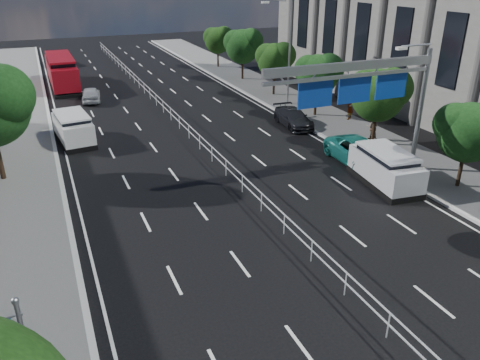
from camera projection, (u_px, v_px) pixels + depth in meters
ground at (371, 322)px, 16.14m from camera, size 160.00×160.00×0.00m
median_fence at (182, 125)px, 34.76m from camera, size 0.05×85.00×1.02m
toilet_sign at (5, 350)px, 11.00m from camera, size 1.62×0.18×4.34m
overhead_gantry at (368, 83)px, 24.65m from camera, size 10.24×0.38×7.45m
streetlight_far at (287, 45)px, 39.51m from camera, size 2.78×2.40×9.00m
civic_hall at (444, 30)px, 40.46m from camera, size 14.40×36.00×14.35m
far_tree_c at (470, 129)px, 24.59m from camera, size 3.52×3.28×4.94m
far_tree_d at (379, 92)px, 30.76m from camera, size 3.85×3.59×5.34m
far_tree_e at (318, 73)px, 37.10m from camera, size 3.63×3.38×5.13m
far_tree_f at (275, 58)px, 43.40m from camera, size 3.52×3.28×5.02m
far_tree_g at (243, 45)px, 49.57m from camera, size 3.96×3.69×5.45m
far_tree_h at (218, 39)px, 55.98m from camera, size 3.41×3.18×4.91m
white_minivan at (73, 128)px, 32.43m from camera, size 2.53×4.93×2.06m
red_bus at (62, 71)px, 47.55m from camera, size 2.62×10.45×3.11m
near_car_silver at (91, 94)px, 42.58m from camera, size 2.05×4.08×1.33m
near_car_dark at (55, 58)px, 58.78m from camera, size 2.19×5.03×1.61m
silver_minivan at (385, 168)px, 26.04m from camera, size 2.66×5.10×2.03m
parked_car_teal at (360, 153)px, 28.84m from camera, size 2.91×5.66×1.53m
parked_car_dark at (293, 118)px, 35.96m from camera, size 2.19×4.68×1.32m
pedestrian_a at (350, 107)px, 36.97m from camera, size 0.84×0.80×1.93m
pedestrian_b at (373, 127)px, 32.65m from camera, size 1.07×1.05×1.74m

